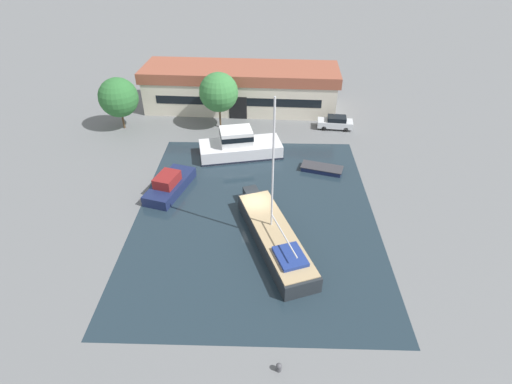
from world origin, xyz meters
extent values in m
plane|color=slate|center=(0.00, 0.00, 0.00)|extent=(440.00, 440.00, 0.00)
cube|color=#1E2D38|center=(0.00, 0.00, 0.00)|extent=(22.01, 27.91, 0.01)
cube|color=beige|center=(-2.78, 24.86, 2.20)|extent=(26.40, 9.01, 4.40)
cube|color=brown|center=(-2.78, 24.86, 5.11)|extent=(27.20, 9.28, 1.42)
cube|color=black|center=(-2.96, 20.95, 1.54)|extent=(2.40, 0.17, 3.08)
cube|color=black|center=(-2.96, 20.96, 2.42)|extent=(22.13, 1.08, 1.10)
cylinder|color=brown|center=(-5.10, 18.33, 1.44)|extent=(0.24, 0.24, 2.89)
sphere|color=#387A3D|center=(-5.10, 18.33, 4.72)|extent=(4.89, 4.89, 4.89)
cylinder|color=brown|center=(-17.61, 17.66, 1.17)|extent=(0.25, 0.25, 2.33)
sphere|color=#2D6B33|center=(-17.61, 17.66, 4.17)|extent=(4.90, 4.90, 4.90)
cube|color=silver|center=(9.79, 18.32, 0.68)|extent=(4.64, 2.29, 0.80)
cube|color=black|center=(9.97, 18.30, 1.37)|extent=(2.48, 1.86, 0.56)
cube|color=black|center=(8.80, 18.42, 1.34)|extent=(0.19, 1.48, 0.45)
cylinder|color=black|center=(8.32, 17.63, 0.30)|extent=(0.62, 0.26, 0.60)
cylinder|color=black|center=(8.49, 19.28, 0.30)|extent=(0.62, 0.26, 0.60)
cylinder|color=black|center=(11.09, 17.36, 0.30)|extent=(0.62, 0.26, 0.60)
cylinder|color=black|center=(11.25, 19.00, 0.30)|extent=(0.62, 0.26, 0.60)
cube|color=#23282D|center=(1.75, -4.17, 0.70)|extent=(6.83, 12.24, 1.39)
cube|color=#23282D|center=(-0.48, 2.02, 0.70)|extent=(1.66, 1.58, 1.39)
cube|color=tan|center=(1.75, -4.17, 1.44)|extent=(6.56, 11.75, 0.08)
cylinder|color=silver|center=(1.44, -3.32, 7.13)|extent=(0.16, 0.16, 11.30)
cylinder|color=silver|center=(2.36, -5.85, 2.58)|extent=(1.94, 5.10, 0.12)
cube|color=navy|center=(2.87, -7.26, 1.63)|extent=(2.83, 3.17, 0.30)
cube|color=silver|center=(-2.03, 10.94, 0.77)|extent=(9.79, 5.56, 1.53)
cube|color=black|center=(-2.03, 10.94, 0.15)|extent=(9.90, 5.65, 0.18)
cube|color=white|center=(-2.48, 10.85, 2.43)|extent=(3.98, 3.35, 1.77)
cube|color=black|center=(-2.48, 10.85, 2.60)|extent=(4.07, 3.44, 0.57)
cube|color=#19234C|center=(6.98, 7.74, 0.24)|extent=(4.56, 2.82, 0.46)
cube|color=#333338|center=(6.98, 7.74, 0.51)|extent=(4.75, 2.96, 0.08)
cube|color=#19234C|center=(-8.67, 3.58, 0.53)|extent=(4.38, 7.07, 1.04)
cube|color=maroon|center=(-8.78, 3.20, 1.55)|extent=(2.51, 3.05, 1.00)
cylinder|color=#47474C|center=(1.89, -15.52, 0.18)|extent=(0.33, 0.33, 0.36)
sphere|color=#47474C|center=(1.89, -15.52, 0.46)|extent=(0.36, 0.36, 0.36)
camera|label=1|loc=(0.87, -29.32, 23.00)|focal=28.00mm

